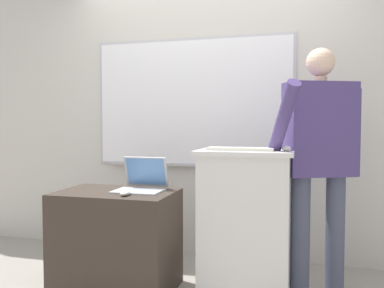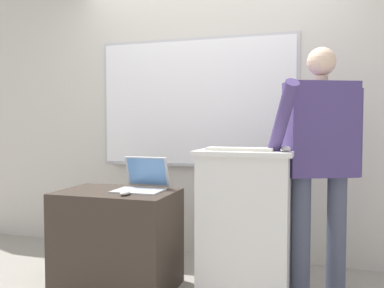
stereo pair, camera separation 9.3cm
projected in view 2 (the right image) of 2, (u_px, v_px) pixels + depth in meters
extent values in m
cube|color=beige|center=(214.00, 95.00, 3.72)|extent=(6.40, 0.12, 2.95)
cube|color=#B7B7BC|center=(195.00, 103.00, 3.70)|extent=(1.84, 0.02, 1.17)
cube|color=white|center=(195.00, 103.00, 3.70)|extent=(1.79, 0.02, 1.12)
cube|color=#B7B7BC|center=(194.00, 165.00, 3.71)|extent=(1.62, 0.04, 0.02)
cube|color=silver|center=(245.00, 227.00, 2.77)|extent=(0.59, 0.41, 1.00)
cube|color=silver|center=(245.00, 152.00, 2.75)|extent=(0.65, 0.45, 0.03)
cube|color=#382D26|center=(117.00, 240.00, 2.97)|extent=(0.84, 0.56, 0.72)
cylinder|color=#474C60|center=(301.00, 238.00, 2.77)|extent=(0.13, 0.13, 0.85)
cylinder|color=#474C60|center=(336.00, 237.00, 2.80)|extent=(0.13, 0.13, 0.85)
cube|color=#473870|center=(320.00, 129.00, 2.75)|extent=(0.52, 0.39, 0.64)
cylinder|color=beige|center=(321.00, 79.00, 2.73)|extent=(0.09, 0.09, 0.04)
sphere|color=beige|center=(321.00, 62.00, 2.73)|extent=(0.19, 0.19, 0.19)
cylinder|color=#473870|center=(281.00, 123.00, 2.54)|extent=(0.26, 0.43, 0.53)
cylinder|color=#473870|center=(356.00, 133.00, 2.78)|extent=(0.08, 0.08, 0.61)
cube|color=#B7BABF|center=(138.00, 191.00, 2.92)|extent=(0.34, 0.25, 0.01)
cube|color=#B7BABF|center=(147.00, 172.00, 3.07)|extent=(0.34, 0.09, 0.23)
cube|color=#598CCC|center=(147.00, 171.00, 3.06)|extent=(0.30, 0.07, 0.20)
cube|color=beige|center=(240.00, 149.00, 2.70)|extent=(0.44, 0.15, 0.02)
ellipsoid|color=silver|center=(125.00, 193.00, 2.76)|extent=(0.06, 0.10, 0.03)
ellipsoid|color=silver|center=(286.00, 149.00, 2.62)|extent=(0.06, 0.10, 0.03)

